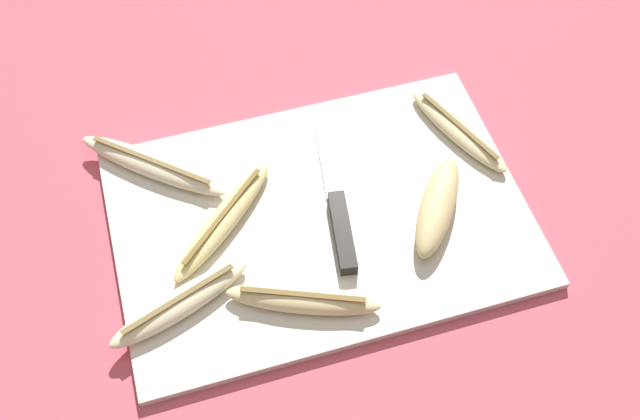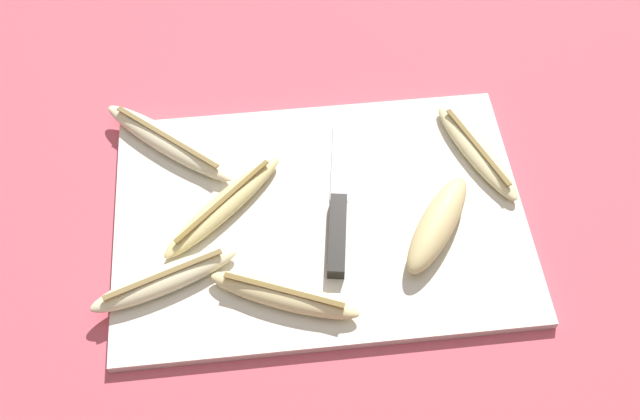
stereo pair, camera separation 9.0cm
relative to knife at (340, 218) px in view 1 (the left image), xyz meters
name	(u,v)px [view 1 (the left image)]	position (x,y,z in m)	size (l,w,h in m)	color
ground_plane	(320,220)	(-0.02, 0.02, -0.02)	(4.00, 4.00, 0.00)	#C65160
cutting_board	(320,217)	(-0.02, 0.02, -0.01)	(0.50, 0.34, 0.01)	silver
knife	(340,218)	(0.00, 0.00, 0.00)	(0.06, 0.24, 0.02)	black
banana_ripe_center	(303,299)	(-0.07, -0.09, 0.00)	(0.17, 0.10, 0.02)	beige
banana_pale_long	(180,303)	(-0.20, -0.06, 0.00)	(0.18, 0.09, 0.02)	beige
banana_soft_right	(458,130)	(0.19, 0.08, 0.00)	(0.10, 0.17, 0.02)	beige
banana_spotted_left	(437,206)	(0.12, -0.02, 0.01)	(0.12, 0.15, 0.03)	#DBC684
banana_golden_short	(223,220)	(-0.13, 0.03, 0.00)	(0.16, 0.16, 0.02)	#EDD689
banana_bright_far	(152,165)	(-0.20, 0.14, 0.00)	(0.18, 0.16, 0.02)	beige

